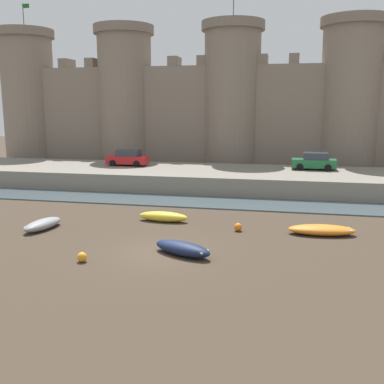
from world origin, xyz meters
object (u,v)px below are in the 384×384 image
rowboat_foreground_centre (182,248)px  mooring_buoy_near_shore (82,257)px  car_quay_west (314,161)px  mooring_buoy_near_channel (238,227)px  car_quay_east (128,158)px  rowboat_near_channel_left (163,216)px  rowboat_midflat_left (322,230)px  rowboat_midflat_centre (43,224)px

rowboat_foreground_centre → mooring_buoy_near_shore: (-4.64, -2.03, -0.12)m
rowboat_foreground_centre → mooring_buoy_near_shore: bearing=-156.4°
car_quay_west → mooring_buoy_near_channel: bearing=-107.5°
mooring_buoy_near_shore → car_quay_east: size_ratio=0.12×
mooring_buoy_near_shore → car_quay_east: (-5.99, 23.33, 2.17)m
car_quay_east → rowboat_foreground_centre: bearing=-63.5°
rowboat_near_channel_left → mooring_buoy_near_channel: (5.16, -1.33, -0.09)m
rowboat_midflat_left → rowboat_near_channel_left: bearing=173.8°
rowboat_foreground_centre → mooring_buoy_near_shore: size_ratio=7.22×
car_quay_east → car_quay_west: size_ratio=1.00×
car_quay_west → rowboat_near_channel_left: bearing=-123.9°
car_quay_east → car_quay_west: bearing=2.6°
mooring_buoy_near_shore → rowboat_midflat_left: bearing=31.7°
rowboat_midflat_left → rowboat_foreground_centre: bearing=-143.9°
rowboat_midflat_left → car_quay_west: (0.37, 16.79, 2.10)m
rowboat_midflat_centre → car_quay_west: car_quay_west is taller
rowboat_near_channel_left → car_quay_east: car_quay_east is taller
rowboat_midflat_left → car_quay_west: bearing=88.7°
rowboat_midflat_left → mooring_buoy_near_shore: bearing=-148.3°
rowboat_midflat_left → rowboat_foreground_centre: 9.08m
mooring_buoy_near_shore → rowboat_foreground_centre: bearing=23.6°
rowboat_midflat_centre → rowboat_near_channel_left: bearing=26.7°
rowboat_near_channel_left → car_quay_west: 18.99m
rowboat_midflat_centre → mooring_buoy_near_channel: bearing=10.0°
mooring_buoy_near_channel → rowboat_near_channel_left: bearing=165.5°
car_quay_east → rowboat_near_channel_left: bearing=-62.2°
mooring_buoy_near_channel → car_quay_west: (5.37, 17.01, 2.16)m
rowboat_midflat_left → mooring_buoy_near_shore: rowboat_midflat_left is taller
rowboat_midflat_centre → rowboat_midflat_left: bearing=7.8°
rowboat_midflat_left → rowboat_near_channel_left: 10.21m
rowboat_near_channel_left → rowboat_foreground_centre: bearing=-66.4°
car_quay_east → rowboat_midflat_centre: bearing=-87.0°
rowboat_foreground_centre → mooring_buoy_near_channel: rowboat_foreground_centre is taller
mooring_buoy_near_channel → car_quay_east: size_ratio=0.12×
rowboat_midflat_centre → car_quay_west: bearing=47.7°
rowboat_foreground_centre → car_quay_east: size_ratio=0.86×
rowboat_near_channel_left → mooring_buoy_near_shore: 8.68m
rowboat_near_channel_left → mooring_buoy_near_channel: bearing=-14.5°
mooring_buoy_near_channel → car_quay_west: bearing=72.5°
rowboat_foreground_centre → rowboat_near_channel_left: (-2.82, 6.46, -0.03)m
rowboat_midflat_centre → rowboat_foreground_centre: rowboat_foreground_centre is taller
mooring_buoy_near_channel → car_quay_west: size_ratio=0.12×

